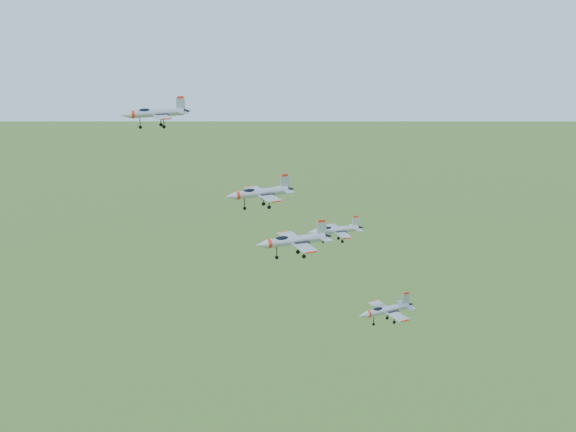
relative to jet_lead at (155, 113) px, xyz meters
name	(u,v)px	position (x,y,z in m)	size (l,w,h in m)	color
jet_lead	(155,113)	(0.00, 0.00, 0.00)	(11.86, 9.80, 3.17)	#9FA3AB
jet_left_high	(260,193)	(15.32, -8.20, -12.77)	(12.61, 10.50, 3.37)	#9FA3AB
jet_right_high	(294,240)	(14.93, -26.77, -15.22)	(12.19, 10.09, 3.26)	#9FA3AB
jet_left_low	(335,230)	(32.43, 0.59, -23.50)	(11.12, 9.14, 2.98)	#9FA3AB
jet_right_low	(386,310)	(30.69, -25.52, -28.72)	(10.47, 8.78, 2.81)	#9FA3AB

